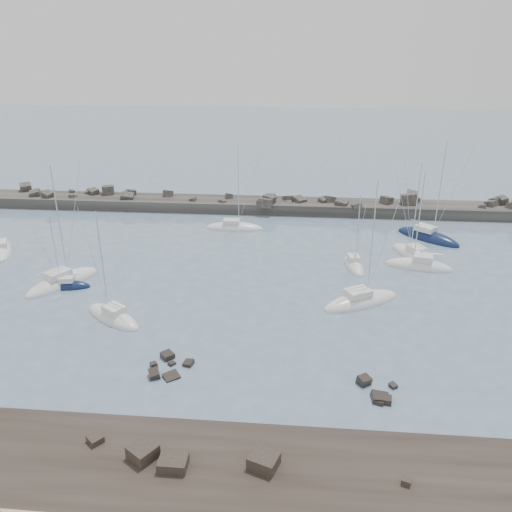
{
  "coord_description": "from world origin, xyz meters",
  "views": [
    {
      "loc": [
        6.67,
        -45.6,
        26.52
      ],
      "look_at": [
        1.57,
        12.0,
        2.19
      ],
      "focal_mm": 35.0,
      "sensor_mm": 36.0,
      "label": 1
    }
  ],
  "objects": [
    {
      "name": "breakwater",
      "position": [
        -7.12,
        38.01,
        0.31
      ],
      "size": [
        115.0,
        7.59,
        5.16
      ],
      "color": "#302E2B",
      "rests_on": "ground"
    },
    {
      "name": "sailboat_6",
      "position": [
        14.14,
        14.78,
        0.14
      ],
      "size": [
        3.05,
        6.86,
        10.64
      ],
      "color": "silver",
      "rests_on": "ground"
    },
    {
      "name": "sailboat_1",
      "position": [
        -34.72,
        15.83,
        0.14
      ],
      "size": [
        6.88,
        9.13,
        14.08
      ],
      "color": "silver",
      "rests_on": "ground"
    },
    {
      "name": "sailboat_2",
      "position": [
        -20.7,
        5.53,
        0.13
      ],
      "size": [
        6.14,
        2.59,
        9.63
      ],
      "color": "#0E1B3E",
      "rests_on": "ground"
    },
    {
      "name": "sailboat_8",
      "position": [
        26.11,
        26.13,
        0.15
      ],
      "size": [
        9.46,
        9.14,
        15.9
      ],
      "color": "#0E1B3E",
      "rests_on": "ground"
    },
    {
      "name": "rock_cluster_far",
      "position": [
        13.69,
        -11.56,
        0.01
      ],
      "size": [
        3.54,
        3.66,
        1.44
      ],
      "color": "black",
      "rests_on": "ground"
    },
    {
      "name": "rock_cluster_near",
      "position": [
        -4.35,
        -9.5,
        0.04
      ],
      "size": [
        4.08,
        4.47,
        1.33
      ],
      "color": "black",
      "rests_on": "ground"
    },
    {
      "name": "sailboat_9",
      "position": [
        22.51,
        15.21,
        0.15
      ],
      "size": [
        8.88,
        4.4,
        13.62
      ],
      "color": "silver",
      "rests_on": "ground"
    },
    {
      "name": "sailboat_7",
      "position": [
        13.99,
        4.68,
        0.14
      ],
      "size": [
        9.75,
        7.34,
        15.06
      ],
      "color": "silver",
      "rests_on": "ground"
    },
    {
      "name": "sailboat_5",
      "position": [
        -12.44,
        -1.15,
        0.14
      ],
      "size": [
        8.02,
        6.56,
        12.75
      ],
      "color": "silver",
      "rests_on": "ground"
    },
    {
      "name": "sailboat_3",
      "position": [
        -21.44,
        6.46,
        0.16
      ],
      "size": [
        7.58,
        9.98,
        15.53
      ],
      "color": "silver",
      "rests_on": "ground"
    },
    {
      "name": "ground",
      "position": [
        0.0,
        0.0,
        0.0
      ],
      "size": [
        400.0,
        400.0,
        0.0
      ],
      "primitive_type": "plane",
      "color": "slate",
      "rests_on": "ground"
    },
    {
      "name": "sailboat_4",
      "position": [
        -3.27,
        27.98,
        0.13
      ],
      "size": [
        9.03,
        2.83,
        14.11
      ],
      "color": "silver",
      "rests_on": "ground"
    },
    {
      "name": "rock_shelf",
      "position": [
        -0.08,
        -21.98,
        0.02
      ],
      "size": [
        140.0,
        12.13,
        2.03
      ],
      "color": "black",
      "rests_on": "ground"
    },
    {
      "name": "sailboat_10",
      "position": [
        22.61,
        18.9,
        0.14
      ],
      "size": [
        6.33,
        9.01,
        13.81
      ],
      "color": "silver",
      "rests_on": "ground"
    }
  ]
}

